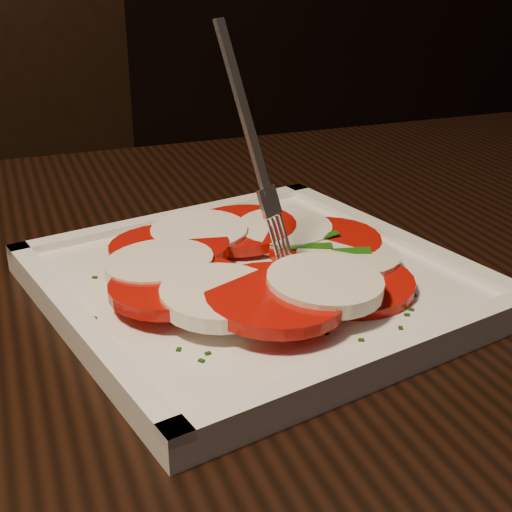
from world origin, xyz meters
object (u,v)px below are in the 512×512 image
object	(u,v)px
chair	(39,243)
fork	(244,140)
table	(225,398)
plate	(256,285)

from	to	relation	value
chair	fork	size ratio (longest dim) A/B	6.22
table	plate	bearing A→B (deg)	-49.98
chair	fork	world-z (taller)	fork
table	plate	world-z (taller)	plate
chair	fork	distance (m)	0.77
chair	plate	xyz separation A→B (m)	(0.13, -0.69, 0.22)
fork	chair	bearing A→B (deg)	66.23
fork	table	bearing A→B (deg)	82.38
chair	plate	world-z (taller)	chair
table	fork	distance (m)	0.21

